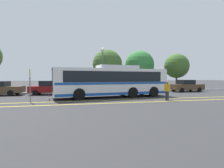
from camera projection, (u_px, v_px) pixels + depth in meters
ground_plane at (98, 97)px, 16.70m from camera, size 220.00×220.00×0.00m
lane_strip_0 at (118, 100)px, 14.80m from camera, size 30.94×0.20×0.01m
lane_strip_1 at (124, 103)px, 13.15m from camera, size 30.94×0.20×0.01m
curb_strip at (102, 92)px, 22.59m from camera, size 38.94×0.36×0.15m
transit_bus at (112, 81)px, 16.89m from camera, size 11.45×3.85×3.07m
parked_car_1 at (49, 88)px, 19.59m from camera, size 4.31×2.21×1.55m
parked_car_2 at (93, 87)px, 20.83m from camera, size 4.11×2.10×1.50m
parked_car_3 at (144, 87)px, 22.41m from camera, size 4.28×1.86×1.36m
parked_car_4 at (186, 86)px, 23.72m from camera, size 4.69×2.09×1.61m
pedestrian_0 at (167, 90)px, 14.40m from camera, size 0.40×0.47×1.58m
bus_stop_sign at (30, 82)px, 13.39m from camera, size 0.08×0.40×2.52m
street_lamp at (103, 58)px, 23.82m from camera, size 0.58×0.58×5.99m
tree_0 at (140, 65)px, 28.41m from camera, size 4.67×4.67×6.31m
tree_2 at (107, 64)px, 27.10m from camera, size 4.59×4.59×6.27m
tree_3 at (177, 66)px, 29.38m from camera, size 4.09×4.09×5.93m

